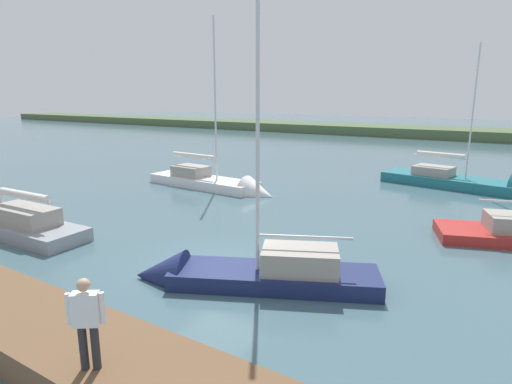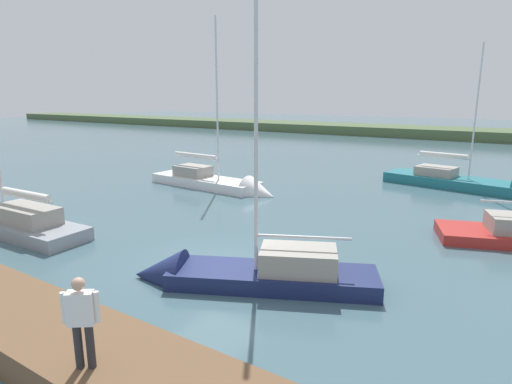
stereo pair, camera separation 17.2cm
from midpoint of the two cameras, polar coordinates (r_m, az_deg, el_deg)
The scene contains 8 objects.
ground_plane at distance 13.61m, azimuth -5.19°, elevation -9.76°, with size 200.00×200.00×0.00m, color #42606B.
far_shoreline at distance 59.27m, azimuth 25.16°, elevation 6.62°, with size 180.00×8.00×2.40m, color #4C603D.
dock_pier at distance 10.16m, azimuth -25.54°, elevation -17.24°, with size 22.86×2.15×0.68m, color brown.
sailboat_behind_pier at distance 24.35m, azimuth -4.80°, elevation 0.77°, with size 8.57×2.45×10.29m.
sailboat_outer_mooring at distance 12.19m, azimuth -1.56°, elevation -11.28°, with size 6.97×4.39×8.74m.
sailboat_far_right at distance 26.87m, azimuth 27.94°, elevation 0.52°, with size 9.20×3.78×9.02m.
sailboat_inner_slip at distance 19.99m, azimuth -31.13°, elevation -3.49°, with size 8.31×2.17×9.10m.
person_on_dock at distance 7.86m, azimuth -21.91°, elevation -15.41°, with size 0.53×0.44×1.65m.
Camera 2 is at (-7.84, 9.83, 5.23)m, focal length 29.60 mm.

